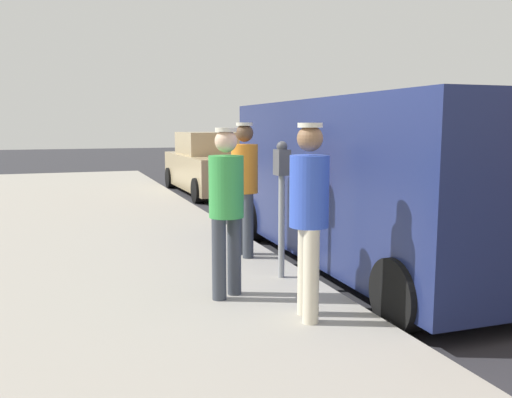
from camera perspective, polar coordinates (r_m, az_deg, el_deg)
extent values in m
plane|color=#2D2D33|center=(6.05, 18.32, -10.34)|extent=(80.00, 80.00, 0.00)
cube|color=#9E998E|center=(4.85, -17.64, -13.98)|extent=(5.00, 32.00, 0.15)
cylinder|color=gray|center=(6.01, 2.70, -2.94)|extent=(0.07, 0.07, 1.15)
cube|color=#4C4C51|center=(5.92, 2.74, 3.88)|extent=(0.14, 0.18, 0.28)
sphere|color=#47474C|center=(5.91, 2.76, 5.52)|extent=(0.12, 0.12, 0.12)
cylinder|color=#383D47|center=(5.30, -3.91, -6.36)|extent=(0.14, 0.14, 0.80)
cylinder|color=#383D47|center=(5.45, -2.31, -5.93)|extent=(0.14, 0.14, 0.80)
cylinder|color=green|center=(5.25, -3.15, 1.31)|extent=(0.34, 0.34, 0.60)
sphere|color=beige|center=(5.22, -3.19, 6.10)|extent=(0.22, 0.22, 0.22)
cylinder|color=silver|center=(5.22, -3.20, 7.29)|extent=(0.21, 0.21, 0.04)
cylinder|color=#383D47|center=(7.12, -1.52, -2.56)|extent=(0.14, 0.14, 0.83)
cylinder|color=#383D47|center=(6.92, -0.85, -2.86)|extent=(0.14, 0.14, 0.83)
cylinder|color=orange|center=(6.92, -1.21, 3.21)|extent=(0.34, 0.34, 0.62)
sphere|color=brown|center=(6.90, -1.22, 6.96)|extent=(0.22, 0.22, 0.22)
cylinder|color=silver|center=(6.90, -1.22, 7.89)|extent=(0.21, 0.21, 0.04)
cylinder|color=beige|center=(4.69, 5.82, -8.11)|extent=(0.14, 0.14, 0.82)
cylinder|color=beige|center=(4.90, 5.22, -7.42)|extent=(0.14, 0.14, 0.82)
cylinder|color=blue|center=(4.65, 5.63, 0.81)|extent=(0.34, 0.34, 0.62)
sphere|color=#8C6647|center=(4.62, 5.70, 6.36)|extent=(0.22, 0.22, 0.22)
cylinder|color=silver|center=(4.62, 5.72, 7.74)|extent=(0.21, 0.21, 0.04)
cube|color=navy|center=(7.11, 12.31, 2.17)|extent=(2.07, 5.22, 1.96)
cylinder|color=black|center=(5.06, 14.83, -9.75)|extent=(0.23, 0.68, 0.68)
cylinder|color=black|center=(9.44, 10.69, -1.50)|extent=(0.23, 0.68, 0.68)
cylinder|color=black|center=(8.67, -0.31, -2.19)|extent=(0.23, 0.68, 0.68)
cube|color=tan|center=(14.71, -4.46, 2.95)|extent=(1.87, 4.42, 0.89)
cube|color=tan|center=(14.88, -4.72, 5.87)|extent=(1.62, 2.00, 0.60)
cylinder|color=black|center=(13.45, 1.00, 1.21)|extent=(0.23, 0.60, 0.60)
cylinder|color=black|center=(12.93, -6.13, 0.90)|extent=(0.23, 0.60, 0.60)
cylinder|color=black|center=(16.55, -3.13, 2.43)|extent=(0.23, 0.60, 0.60)
cylinder|color=black|center=(16.14, -8.99, 2.21)|extent=(0.23, 0.60, 0.60)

